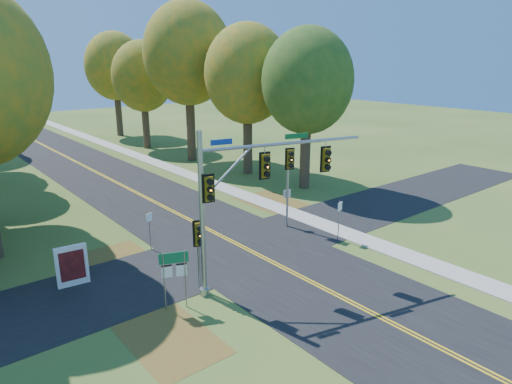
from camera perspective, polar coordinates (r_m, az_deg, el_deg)
ground at (r=24.60m, az=1.22°, el=-8.37°), size 160.00×160.00×0.00m
road_main at (r=24.60m, az=1.22°, el=-8.35°), size 8.00×160.00×0.02m
road_cross at (r=26.02m, az=-1.64°, el=-6.91°), size 60.00×6.00×0.02m
centerline_left at (r=24.53m, az=1.04°, el=-8.38°), size 0.10×160.00×0.01m
centerline_right at (r=24.65m, az=1.40°, el=-8.26°), size 0.10×160.00×0.01m
sidewalk_east at (r=28.67m, az=10.77°, el=-4.90°), size 1.60×160.00×0.06m
leaf_patch_w_near at (r=24.74m, az=-16.77°, el=-8.96°), size 4.00×6.00×0.00m
leaf_patch_e at (r=32.99m, az=3.54°, el=-1.81°), size 3.50×8.00×0.00m
leaf_patch_w_far at (r=18.75m, az=-11.03°, el=-17.29°), size 3.00×5.00×0.00m
tree_e_a at (r=36.68m, az=6.43°, el=13.55°), size 7.20×7.20×12.73m
tree_e_b at (r=41.37m, az=-1.07°, el=14.47°), size 7.60×7.60×13.33m
tree_e_c at (r=47.43m, az=-8.48°, el=16.69°), size 8.80×8.80×15.79m
tree_e_d at (r=55.29m, az=-13.96°, el=13.82°), size 7.00×7.00×12.32m
tree_e_e at (r=65.54m, az=-17.21°, el=14.76°), size 7.80×7.80×13.74m
traffic_mast at (r=20.12m, az=-1.32°, el=0.54°), size 8.04×2.22×7.48m
east_signal_pole at (r=27.84m, az=4.18°, el=3.04°), size 0.56×0.68×5.13m
ped_signal_pole at (r=20.50m, az=-7.13°, el=-5.84°), size 0.53×0.63×3.49m
route_sign_cluster at (r=19.63m, az=-10.19°, el=-9.38°), size 1.15×0.51×2.64m
info_kiosk at (r=23.18m, az=-22.01°, el=-8.57°), size 1.45×0.36×2.00m
reg_sign_e_north at (r=28.70m, az=3.90°, el=-1.06°), size 0.47×0.16×2.50m
reg_sign_e_south at (r=26.84m, az=10.38°, el=-2.67°), size 0.46×0.13×2.42m
reg_sign_w at (r=25.82m, az=-13.18°, el=-3.92°), size 0.41×0.18×2.24m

